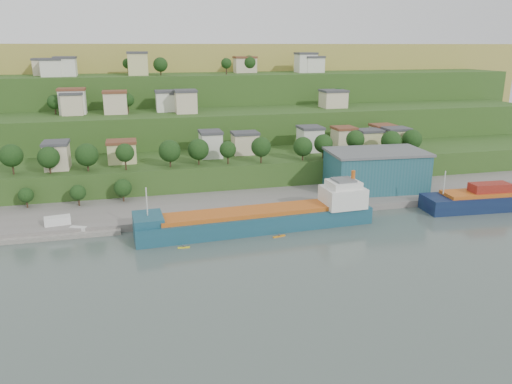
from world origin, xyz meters
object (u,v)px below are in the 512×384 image
object	(u,v)px
cargo_ship_near	(264,219)
warehouse	(376,170)
caravan	(58,222)
kayak_orange	(279,236)

from	to	relation	value
cargo_ship_near	warehouse	size ratio (longest dim) A/B	1.99
caravan	cargo_ship_near	bearing A→B (deg)	-20.64
warehouse	kayak_orange	distance (m)	50.77
cargo_ship_near	kayak_orange	bearing A→B (deg)	-74.40
warehouse	kayak_orange	xyz separation A→B (m)	(-41.27, -28.42, -8.18)
cargo_ship_near	caravan	world-z (taller)	cargo_ship_near
warehouse	caravan	bearing A→B (deg)	-169.68
cargo_ship_near	warehouse	world-z (taller)	warehouse
warehouse	kayak_orange	world-z (taller)	warehouse
warehouse	kayak_orange	bearing A→B (deg)	-141.36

